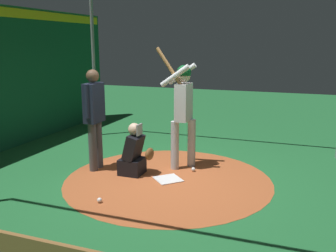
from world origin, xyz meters
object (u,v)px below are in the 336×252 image
object	(u,v)px
umpire	(94,114)
catcher	(134,155)
home_plate	(168,179)
baseball_1	(193,169)
batter	(183,106)
baseball_0	(99,200)

from	to	relation	value
umpire	catcher	bearing A→B (deg)	-0.88
home_plate	catcher	distance (m)	0.75
baseball_1	batter	bearing A→B (deg)	148.82
batter	umpire	bearing A→B (deg)	-156.57
home_plate	batter	xyz separation A→B (m)	(0.03, 0.71, 1.17)
home_plate	umpire	world-z (taller)	umpire
catcher	baseball_1	xyz separation A→B (m)	(0.95, 0.50, -0.32)
umpire	baseball_0	xyz separation A→B (m)	(0.83, -1.31, -1.00)
home_plate	baseball_0	xyz separation A→B (m)	(-0.62, -1.24, 0.03)
home_plate	baseball_0	size ratio (longest dim) A/B	5.68
baseball_0	baseball_1	bearing A→B (deg)	63.17
batter	umpire	distance (m)	1.62
catcher	baseball_1	bearing A→B (deg)	27.46
umpire	baseball_1	distance (m)	2.07
home_plate	baseball_0	bearing A→B (deg)	-116.50
home_plate	batter	bearing A→B (deg)	87.73
batter	catcher	distance (m)	1.26
umpire	baseball_0	size ratio (longest dim) A/B	24.96
baseball_0	baseball_1	world-z (taller)	same
batter	catcher	bearing A→B (deg)	-136.61
batter	baseball_1	size ratio (longest dim) A/B	30.20
home_plate	baseball_1	xyz separation A→B (m)	(0.29, 0.56, 0.03)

